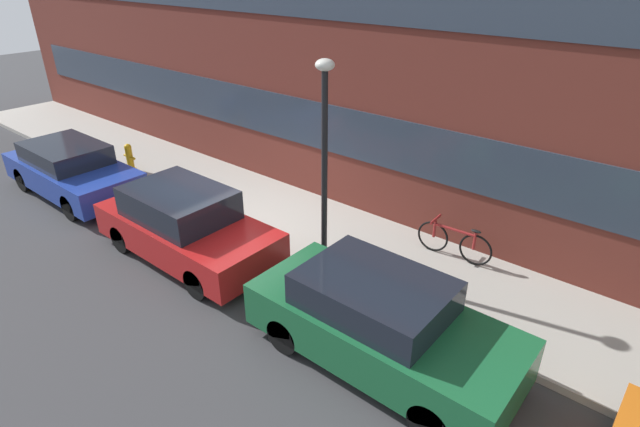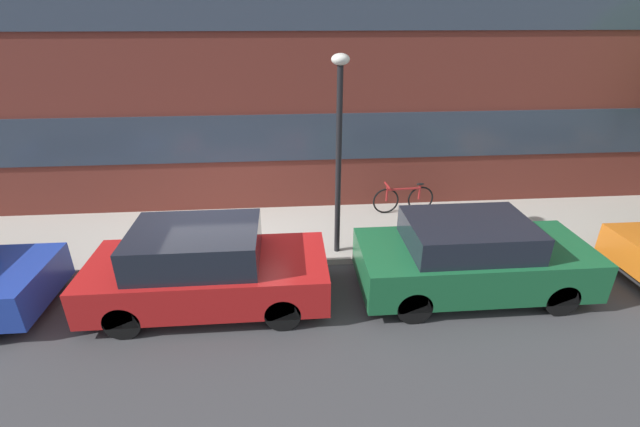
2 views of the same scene
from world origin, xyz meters
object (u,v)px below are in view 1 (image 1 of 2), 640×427
(parked_car_green, at_px, (380,322))
(bicycle, at_px, (454,241))
(parked_car_blue, at_px, (72,170))
(parked_car_red, at_px, (185,225))
(fire_hydrant, at_px, (130,157))
(lamp_post, at_px, (325,143))

(parked_car_green, relative_size, bicycle, 2.63)
(parked_car_blue, bearing_deg, parked_car_red, 0.00)
(parked_car_red, height_order, parked_car_green, parked_car_red)
(parked_car_blue, distance_m, parked_car_red, 4.62)
(fire_hydrant, distance_m, bicycle, 9.01)
(parked_car_green, distance_m, lamp_post, 3.20)
(parked_car_red, height_order, fire_hydrant, parked_car_red)
(parked_car_blue, bearing_deg, lamp_post, 11.35)
(bicycle, bearing_deg, parked_car_red, 33.43)
(lamp_post, bearing_deg, parked_car_green, -32.66)
(bicycle, distance_m, lamp_post, 3.25)
(parked_car_blue, relative_size, bicycle, 2.68)
(parked_car_red, bearing_deg, lamp_post, 30.60)
(parked_car_blue, distance_m, parked_car_green, 9.19)
(parked_car_green, height_order, lamp_post, lamp_post)
(parked_car_red, distance_m, parked_car_green, 4.57)
(parked_car_blue, height_order, parked_car_green, parked_car_green)
(parked_car_red, bearing_deg, bicycle, 36.87)
(parked_car_green, bearing_deg, parked_car_red, 180.00)
(parked_car_green, distance_m, fire_hydrant, 9.39)
(parked_car_red, relative_size, parked_car_green, 0.99)
(parked_car_red, xyz_separation_m, parked_car_green, (4.57, 0.00, -0.00))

